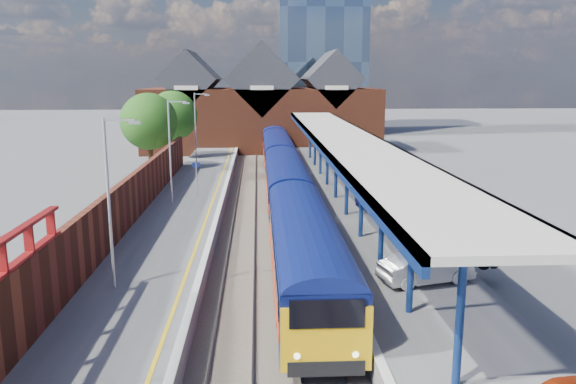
% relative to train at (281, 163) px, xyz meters
% --- Properties ---
extents(ground, '(240.00, 240.00, 0.00)m').
position_rel_train_xyz_m(ground, '(-1.49, -2.35, -2.12)').
color(ground, '#5B5B5E').
rests_on(ground, ground).
extents(ballast_bed, '(6.00, 76.00, 0.06)m').
position_rel_train_xyz_m(ballast_bed, '(-1.49, -12.35, -2.09)').
color(ballast_bed, '#473D33').
rests_on(ballast_bed, ground).
extents(rails, '(4.51, 76.00, 0.14)m').
position_rel_train_xyz_m(rails, '(-1.49, -12.35, -2.00)').
color(rails, slate).
rests_on(rails, ground).
extents(left_platform, '(5.00, 76.00, 1.00)m').
position_rel_train_xyz_m(left_platform, '(-6.99, -12.35, -1.62)').
color(left_platform, '#565659').
rests_on(left_platform, ground).
extents(right_platform, '(6.00, 76.00, 1.00)m').
position_rel_train_xyz_m(right_platform, '(4.51, -12.35, -1.62)').
color(right_platform, '#565659').
rests_on(right_platform, ground).
extents(coping_left, '(0.30, 76.00, 0.05)m').
position_rel_train_xyz_m(coping_left, '(-4.64, -12.35, -1.10)').
color(coping_left, silver).
rests_on(coping_left, left_platform).
extents(coping_right, '(0.30, 76.00, 0.05)m').
position_rel_train_xyz_m(coping_right, '(1.66, -12.35, -1.10)').
color(coping_right, silver).
rests_on(coping_right, right_platform).
extents(yellow_line, '(0.14, 76.00, 0.01)m').
position_rel_train_xyz_m(yellow_line, '(-5.24, -12.35, -1.12)').
color(yellow_line, yellow).
rests_on(yellow_line, left_platform).
extents(train, '(2.87, 65.90, 3.45)m').
position_rel_train_xyz_m(train, '(0.00, 0.00, 0.00)').
color(train, '#0C1657').
rests_on(train, ground).
extents(canopy, '(4.50, 52.00, 4.48)m').
position_rel_train_xyz_m(canopy, '(3.99, -10.40, 3.13)').
color(canopy, navy).
rests_on(canopy, right_platform).
extents(lamp_post_b, '(1.48, 0.18, 7.00)m').
position_rel_train_xyz_m(lamp_post_b, '(-7.86, -26.35, 2.87)').
color(lamp_post_b, '#A5A8AA').
rests_on(lamp_post_b, left_platform).
extents(lamp_post_c, '(1.48, 0.18, 7.00)m').
position_rel_train_xyz_m(lamp_post_c, '(-7.86, -10.35, 2.87)').
color(lamp_post_c, '#A5A8AA').
rests_on(lamp_post_c, left_platform).
extents(lamp_post_d, '(1.48, 0.18, 7.00)m').
position_rel_train_xyz_m(lamp_post_d, '(-7.86, 5.65, 2.87)').
color(lamp_post_d, '#A5A8AA').
rests_on(lamp_post_d, left_platform).
extents(platform_sign, '(0.55, 0.08, 2.50)m').
position_rel_train_xyz_m(platform_sign, '(-6.49, -8.35, 0.57)').
color(platform_sign, '#A5A8AA').
rests_on(platform_sign, left_platform).
extents(brick_wall, '(0.35, 50.00, 3.86)m').
position_rel_train_xyz_m(brick_wall, '(-9.59, -18.81, 0.33)').
color(brick_wall, maroon).
rests_on(brick_wall, left_platform).
extents(station_building, '(30.00, 12.12, 13.78)m').
position_rel_train_xyz_m(station_building, '(-1.49, 25.65, 3.33)').
color(station_building, maroon).
rests_on(station_building, ground).
extents(glass_tower, '(14.20, 14.20, 40.30)m').
position_rel_train_xyz_m(glass_tower, '(8.51, 47.65, 18.08)').
color(glass_tower, '#485D7B').
rests_on(glass_tower, ground).
extents(tree_near, '(5.20, 5.20, 8.10)m').
position_rel_train_xyz_m(tree_near, '(-11.84, 3.56, 3.23)').
color(tree_near, '#382314').
rests_on(tree_near, ground).
extents(tree_far, '(5.20, 5.20, 8.10)m').
position_rel_train_xyz_m(tree_far, '(-10.84, 11.56, 3.23)').
color(tree_far, '#382314').
rests_on(tree_far, ground).
extents(parked_car_silver, '(4.27, 2.40, 1.33)m').
position_rel_train_xyz_m(parked_car_silver, '(5.00, -26.41, -0.45)').
color(parked_car_silver, '#ADAEB2').
rests_on(parked_car_silver, right_platform).
extents(parked_car_dark, '(4.39, 2.59, 1.19)m').
position_rel_train_xyz_m(parked_car_dark, '(7.01, -23.95, -0.53)').
color(parked_car_dark, black).
rests_on(parked_car_dark, right_platform).
extents(parked_car_blue, '(4.00, 2.21, 1.06)m').
position_rel_train_xyz_m(parked_car_blue, '(6.26, -13.02, -0.59)').
color(parked_car_blue, navy).
rests_on(parked_car_blue, right_platform).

